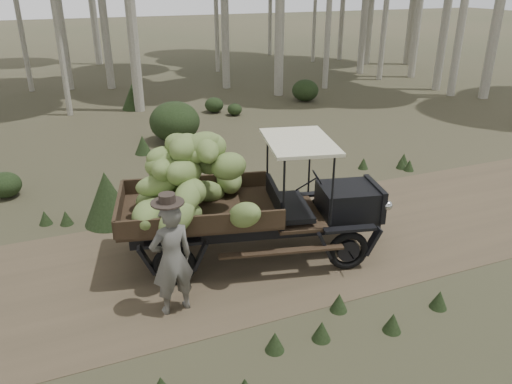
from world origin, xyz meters
TOP-DOWN VIEW (x-y plane):
  - ground at (0.00, 0.00)m, footprint 120.00×120.00m
  - dirt_track at (0.00, 0.00)m, footprint 70.00×4.00m
  - banana_truck at (-3.15, 0.06)m, footprint 4.87×2.62m
  - farmer at (-4.14, -1.17)m, footprint 0.70×0.54m
  - undergrowth at (-2.50, -1.61)m, footprint 23.83×23.12m

SIDE VIEW (x-z plane):
  - ground at x=0.00m, z-range 0.00..0.00m
  - dirt_track at x=0.00m, z-range 0.00..0.01m
  - undergrowth at x=-2.50m, z-range -0.14..1.25m
  - farmer at x=-4.14m, z-range -0.05..1.88m
  - banana_truck at x=-3.15m, z-range 0.19..2.64m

